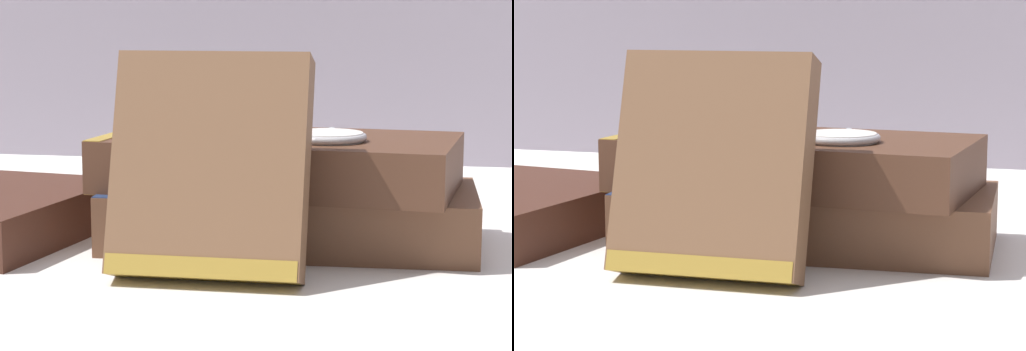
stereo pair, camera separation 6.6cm
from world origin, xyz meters
TOP-DOWN VIEW (x-y plane):
  - ground_plane at (0.00, 0.00)m, footprint 3.00×3.00m
  - book_flat_bottom at (0.06, 0.03)m, footprint 0.25×0.13m
  - book_flat_top at (0.05, 0.02)m, footprint 0.24×0.14m
  - book_leaning_front at (0.03, -0.08)m, footprint 0.12×0.07m
  - pocket_watch at (0.09, 0.01)m, footprint 0.05×0.05m
  - reading_glasses at (-0.03, 0.18)m, footprint 0.11×0.08m

SIDE VIEW (x-z plane):
  - ground_plane at x=0.00m, z-range 0.00..0.00m
  - reading_glasses at x=-0.03m, z-range 0.00..0.00m
  - book_flat_bottom at x=0.06m, z-range 0.00..0.04m
  - book_flat_top at x=0.05m, z-range 0.04..0.07m
  - book_leaning_front at x=0.03m, z-range 0.00..0.13m
  - pocket_watch at x=0.09m, z-range 0.07..0.08m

